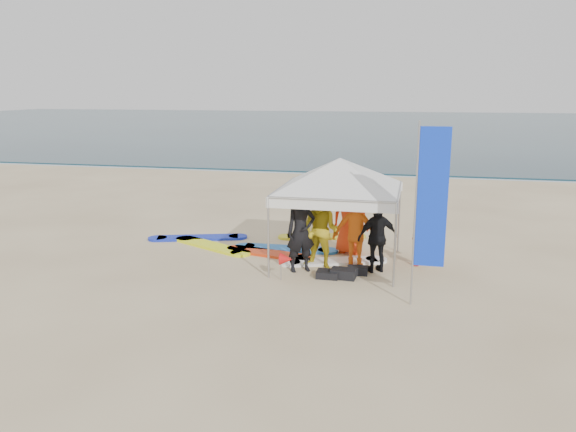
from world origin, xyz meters
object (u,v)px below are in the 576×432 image
(person_orange_b, at_px, (350,217))
(marker_pennant, at_px, (286,259))
(person_black_b, at_px, (378,237))
(person_black_a, at_px, (301,232))
(person_seated, at_px, (417,248))
(canopy_tent, at_px, (340,158))
(feather_flag, at_px, (430,200))
(person_orange_a, at_px, (357,228))
(surfboard_spread, at_px, (268,247))
(person_yellow, at_px, (320,231))

(person_orange_b, height_order, marker_pennant, person_orange_b)
(person_black_b, bearing_deg, person_black_a, -17.23)
(person_seated, bearing_deg, canopy_tent, 107.83)
(feather_flag, relative_size, marker_pennant, 5.72)
(person_orange_a, bearing_deg, surfboard_spread, -13.70)
(person_orange_b, distance_m, marker_pennant, 2.79)
(person_orange_b, bearing_deg, person_black_b, 131.87)
(person_orange_b, height_order, feather_flag, feather_flag)
(person_seated, height_order, surfboard_spread, person_seated)
(person_black_a, xyz_separation_m, canopy_tent, (0.79, 0.75, 1.66))
(person_yellow, height_order, canopy_tent, canopy_tent)
(person_orange_a, bearing_deg, person_seated, -156.77)
(person_yellow, bearing_deg, surfboard_spread, 155.88)
(person_orange_b, bearing_deg, person_yellow, 81.48)
(person_black_b, xyz_separation_m, feather_flag, (1.09, -1.96, 1.31))
(feather_flag, distance_m, surfboard_spread, 5.71)
(person_orange_b, relative_size, person_seated, 2.31)
(person_yellow, distance_m, person_orange_b, 1.54)
(canopy_tent, relative_size, surfboard_spread, 0.62)
(person_seated, xyz_separation_m, feather_flag, (0.18, -2.73, 1.73))
(person_yellow, height_order, surfboard_spread, person_yellow)
(surfboard_spread, bearing_deg, feather_flag, -39.06)
(canopy_tent, height_order, surfboard_spread, canopy_tent)
(person_orange_b, bearing_deg, person_orange_a, 117.18)
(person_orange_a, bearing_deg, person_yellow, 34.54)
(person_seated, bearing_deg, person_orange_b, 76.68)
(feather_flag, bearing_deg, person_seated, 93.75)
(person_yellow, xyz_separation_m, person_black_b, (1.35, 0.02, -0.10))
(person_yellow, xyz_separation_m, canopy_tent, (0.38, 0.44, 1.68))
(marker_pennant, bearing_deg, person_orange_a, 45.91)
(person_black_b, height_order, surfboard_spread, person_black_b)
(person_orange_a, xyz_separation_m, person_seated, (1.44, 0.39, -0.53))
(person_black_a, height_order, surfboard_spread, person_black_a)
(person_orange_a, bearing_deg, person_black_a, 38.22)
(canopy_tent, bearing_deg, person_yellow, -130.55)
(canopy_tent, distance_m, surfboard_spread, 3.44)
(person_yellow, xyz_separation_m, marker_pennant, (-0.60, -1.06, -0.44))
(marker_pennant, bearing_deg, person_seated, 32.94)
(person_orange_a, height_order, person_black_b, person_orange_a)
(surfboard_spread, bearing_deg, person_orange_a, -21.84)
(person_black_a, xyz_separation_m, person_yellow, (0.41, 0.31, -0.02))
(canopy_tent, distance_m, feather_flag, 3.18)
(person_black_a, bearing_deg, person_orange_a, 0.45)
(person_black_a, xyz_separation_m, person_orange_b, (0.96, 1.75, 0.02))
(person_yellow, relative_size, surfboard_spread, 0.29)
(canopy_tent, height_order, marker_pennant, canopy_tent)
(person_orange_b, bearing_deg, feather_flag, 131.53)
(canopy_tent, bearing_deg, feather_flag, -49.06)
(person_orange_a, distance_m, canopy_tent, 1.72)
(marker_pennant, distance_m, surfboard_spread, 2.73)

